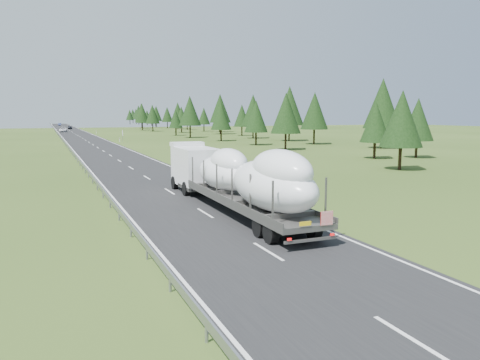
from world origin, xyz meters
name	(u,v)px	position (x,y,z in m)	size (l,w,h in m)	color
ground	(205,213)	(0.00, 0.00, 0.00)	(400.00, 400.00, 0.00)	#304617
road_surface	(82,138)	(0.00, 100.00, 0.01)	(10.00, 400.00, 0.02)	black
guardrail	(60,136)	(-5.30, 99.94, 0.60)	(0.10, 400.00, 0.76)	slate
marker_posts	(89,129)	(6.50, 155.00, 0.54)	(0.13, 350.08, 1.00)	silver
highway_sign	(123,134)	(7.20, 80.00, 1.81)	(0.08, 0.90, 2.60)	slate
tree_line_right	(211,112)	(39.86, 113.05, 6.71)	(27.59, 329.65, 12.62)	black
boat_truck	(236,175)	(1.95, -0.31, 2.36)	(3.11, 20.84, 4.43)	white
distant_van	(63,130)	(-2.93, 147.83, 0.72)	(2.40, 5.20, 1.45)	white
distant_car_dark	(70,127)	(0.95, 178.79, 0.72)	(1.71, 4.26, 1.45)	black
distant_car_blue	(60,124)	(-1.03, 244.23, 0.71)	(1.50, 4.31, 1.42)	#1A2449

